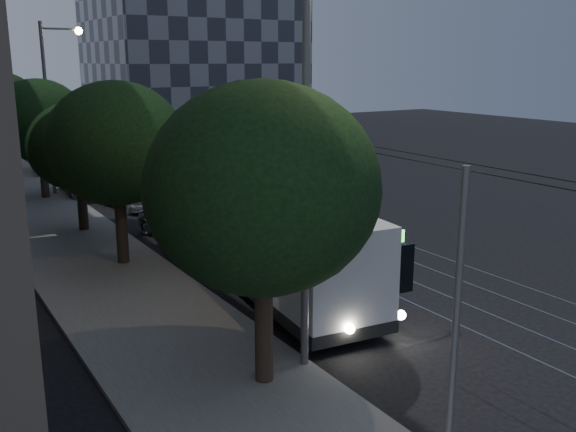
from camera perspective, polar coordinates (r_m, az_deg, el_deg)
The scene contains 18 objects.
ground at distance 23.44m, azimuth 5.59°, elevation -5.61°, with size 120.00×120.00×0.00m, color black.
sidewalk at distance 38.77m, azimuth -22.16°, elevation 1.31°, with size 5.00×90.00×0.15m, color slate.
tram_rails at distance 41.52m, azimuth -8.47°, elevation 2.85°, with size 4.52×90.00×0.02m.
overhead_wires at distance 38.72m, azimuth -18.92°, elevation 6.67°, with size 2.23×90.00×6.00m.
building_distant_right at distance 79.19m, azimuth -8.58°, elevation 16.67°, with size 22.00×18.00×24.00m, color #323540.
trolleybus at distance 22.65m, azimuth -2.60°, elevation -1.48°, with size 3.96×13.15×5.63m.
pickup_silver at distance 28.65m, azimuth -8.57°, elevation -0.54°, with size 2.50×5.42×1.51m, color silver.
car_white_a at distance 35.40m, azimuth -14.04°, elevation 1.99°, with size 1.85×4.59×1.56m, color white.
car_white_b at distance 39.75m, azimuth -17.84°, elevation 2.93°, with size 2.07×5.10×1.48m, color silver.
car_white_c at distance 47.94m, azimuth -20.36°, elevation 4.50°, with size 1.60×4.59×1.51m, color #BCBBC0.
car_white_d at distance 50.82m, azimuth -19.97°, elevation 5.05°, with size 1.86×4.63×1.58m, color #BCBCC1.
tree_0 at distance 14.55m, azimuth -2.28°, elevation 2.46°, with size 5.42×5.42×7.35m.
tree_1 at distance 24.61m, azimuth -15.03°, elevation 6.22°, with size 5.11×5.11×7.04m.
tree_2 at distance 30.27m, azimuth -18.18°, elevation 5.90°, with size 4.44×4.44×5.99m.
tree_3 at distance 38.31m, azimuth -21.27°, elevation 7.92°, with size 5.06×5.06×6.76m.
tree_4 at distance 47.53m, azimuth -24.09°, elevation 8.93°, with size 4.93×4.93×6.96m.
streetlamp_near at distance 15.39m, azimuth 2.97°, elevation 9.59°, with size 2.66×0.44×11.12m.
streetlamp_far at distance 39.36m, azimuth -20.11°, elevation 10.27°, with size 2.38×0.44×9.82m.
Camera 1 is at (-13.50, -17.53, 7.74)m, focal length 40.00 mm.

